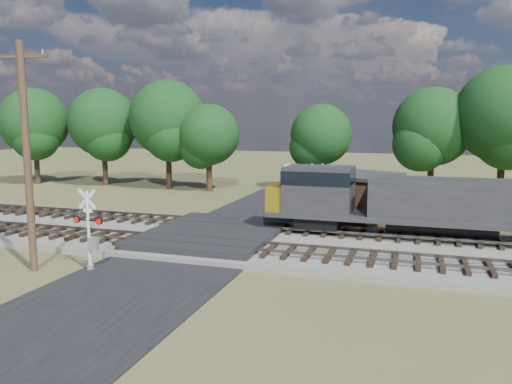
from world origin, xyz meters
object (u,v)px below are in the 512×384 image
(crossing_signal_near, at_px, (90,237))
(utility_pole, at_px, (27,152))
(crossing_signal_far, at_px, (316,196))
(equipment_shed, at_px, (353,198))

(crossing_signal_near, height_order, utility_pole, utility_pole)
(crossing_signal_far, bearing_deg, utility_pole, 62.47)
(crossing_signal_near, xyz_separation_m, utility_pole, (-2.50, -0.77, 3.79))
(crossing_signal_near, relative_size, equipment_shed, 0.58)
(crossing_signal_near, height_order, crossing_signal_far, crossing_signal_far)
(utility_pole, height_order, equipment_shed, utility_pole)
(crossing_signal_near, height_order, equipment_shed, crossing_signal_near)
(utility_pole, xyz_separation_m, equipment_shed, (12.44, 14.83, -3.65))
(crossing_signal_near, xyz_separation_m, equipment_shed, (9.94, 14.07, 0.14))
(crossing_signal_far, height_order, equipment_shed, crossing_signal_far)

